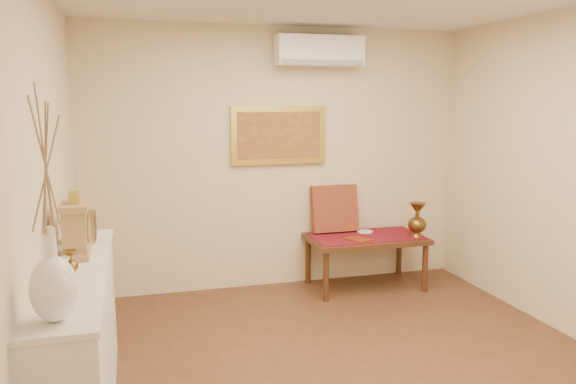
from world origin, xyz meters
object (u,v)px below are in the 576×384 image
object	(u,v)px
brass_urn_tall	(417,216)
wooden_chest	(84,224)
low_table	(366,243)
white_vase	(48,202)
mantel_clock	(76,229)
display_ledge	(80,347)

from	to	relation	value
brass_urn_tall	wooden_chest	distance (m)	3.35
low_table	white_vase	bearing A→B (deg)	-134.71
wooden_chest	low_table	world-z (taller)	wooden_chest
wooden_chest	white_vase	bearing A→B (deg)	-90.64
wooden_chest	low_table	xyz separation A→B (m)	(2.67, 1.22, -0.62)
brass_urn_tall	mantel_clock	distance (m)	3.51
brass_urn_tall	mantel_clock	world-z (taller)	mantel_clock
white_vase	display_ledge	xyz separation A→B (m)	(0.01, 0.83, -1.03)
display_ledge	wooden_chest	world-z (taller)	wooden_chest
brass_urn_tall	wooden_chest	bearing A→B (deg)	-161.55
brass_urn_tall	low_table	bearing A→B (deg)	161.86
white_vase	wooden_chest	size ratio (longest dim) A/B	4.45
mantel_clock	wooden_chest	size ratio (longest dim) A/B	1.68
white_vase	display_ledge	bearing A→B (deg)	89.42
white_vase	brass_urn_tall	distance (m)	4.14
display_ledge	low_table	world-z (taller)	display_ledge
brass_urn_tall	mantel_clock	bearing A→B (deg)	-155.81
brass_urn_tall	display_ledge	size ratio (longest dim) A/B	0.21
white_vase	brass_urn_tall	size ratio (longest dim) A/B	2.51
mantel_clock	wooden_chest	world-z (taller)	mantel_clock
display_ledge	mantel_clock	bearing A→B (deg)	91.38
display_ledge	white_vase	bearing A→B (deg)	-90.58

